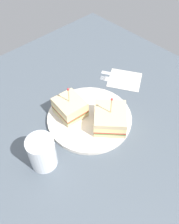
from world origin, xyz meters
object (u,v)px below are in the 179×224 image
napkin (125,80)px  plate (90,118)px  fork (113,80)px  drink_glass (42,154)px  knife (116,75)px  sandwich_half_front (70,107)px  sandwich_half_back (110,118)px

napkin → plate: bearing=-168.6°
fork → napkin: bearing=-38.8°
drink_glass → knife: bearing=14.9°
plate → sandwich_half_front: 6.67cm
sandwich_half_back → napkin: bearing=28.6°
sandwich_half_front → fork: 21.33cm
napkin → fork: 4.08cm
sandwich_half_back → napkin: 21.62cm
drink_glass → knife: drink_glass is taller
sandwich_half_back → drink_glass: size_ratio=1.39×
fork → knife: bearing=22.1°
sandwich_half_front → drink_glass: 16.76cm
plate → napkin: size_ratio=2.29×
drink_glass → plate: bearing=7.5°
drink_glass → fork: bearing=14.3°
drink_glass → knife: size_ratio=0.85×
plate → sandwich_half_back: (2.17, -5.99, 3.17)cm
sandwich_half_front → knife: bearing=7.4°
knife → napkin: bearing=-86.7°
knife → drink_glass: bearing=-165.1°
napkin → knife: (-0.22, 3.76, 0.10)cm
sandwich_half_back → napkin: sandwich_half_back is taller
plate → sandwich_half_front: bearing=123.7°
plate → fork: size_ratio=2.27×
plate → napkin: 21.30cm
plate → drink_glass: (-18.34, -2.40, 3.57)cm
drink_glass → napkin: 39.98cm
plate → knife: plate is taller
plate → drink_glass: size_ratio=2.66×
sandwich_half_front → drink_glass: (-15.10, -7.27, 0.38)cm
drink_glass → sandwich_half_front: bearing=25.7°
sandwich_half_back → drink_glass: bearing=170.1°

